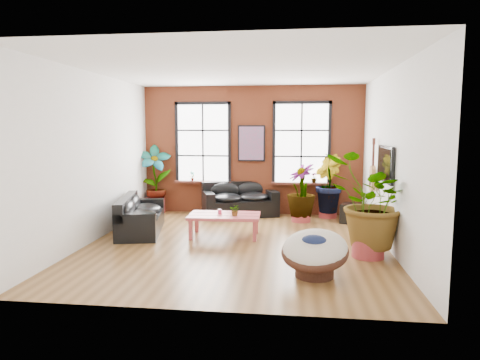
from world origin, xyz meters
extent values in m
cube|color=brown|center=(0.00, 0.00, -0.01)|extent=(6.00, 6.50, 0.02)
cube|color=white|center=(0.00, 0.00, 3.51)|extent=(6.00, 6.50, 0.02)
cube|color=#552314|center=(0.00, 3.26, 1.75)|extent=(6.00, 0.02, 3.50)
cube|color=silver|center=(0.00, -3.26, 1.75)|extent=(6.00, 0.02, 3.50)
cube|color=silver|center=(-3.01, 0.00, 1.75)|extent=(0.02, 6.50, 3.50)
cube|color=silver|center=(3.01, 0.00, 1.75)|extent=(0.02, 6.50, 3.50)
cube|color=white|center=(-1.35, 3.20, 1.95)|extent=(1.40, 0.02, 2.10)
cube|color=#3F1811|center=(-1.35, 3.13, 0.87)|extent=(1.60, 0.22, 0.06)
cube|color=white|center=(1.35, 3.20, 1.95)|extent=(1.40, 0.02, 2.10)
cube|color=#3F1811|center=(1.35, 3.13, 0.87)|extent=(1.60, 0.22, 0.06)
cube|color=black|center=(-0.28, 2.87, 0.22)|extent=(2.17, 1.56, 0.45)
cube|color=black|center=(-0.40, 3.21, 0.67)|extent=(1.93, 0.88, 0.46)
cube|color=black|center=(-1.09, 2.58, 0.56)|extent=(0.54, 0.98, 0.23)
cube|color=black|center=(0.54, 3.16, 0.56)|extent=(0.54, 0.98, 0.23)
ellipsoid|color=black|center=(-0.61, 2.69, 0.51)|extent=(1.04, 1.03, 0.25)
ellipsoid|color=black|center=(-0.70, 2.95, 0.67)|extent=(0.86, 0.51, 0.44)
ellipsoid|color=black|center=(0.09, 2.94, 0.51)|extent=(1.04, 1.03, 0.25)
ellipsoid|color=black|center=(0.00, 3.20, 0.67)|extent=(0.86, 0.51, 0.44)
cube|color=black|center=(-2.29, 0.77, 0.20)|extent=(1.27, 2.19, 0.40)
cube|color=black|center=(-2.61, 0.70, 0.61)|extent=(0.63, 2.05, 0.41)
cube|color=black|center=(-2.10, -0.13, 0.51)|extent=(0.89, 0.38, 0.21)
cube|color=black|center=(-2.48, 1.67, 0.51)|extent=(0.89, 0.38, 0.21)
ellipsoid|color=black|center=(-2.16, 0.38, 0.46)|extent=(0.89, 1.03, 0.23)
ellipsoid|color=black|center=(-2.40, 0.33, 0.61)|extent=(0.41, 0.93, 0.39)
ellipsoid|color=black|center=(-2.33, 1.18, 0.46)|extent=(0.89, 1.03, 0.23)
ellipsoid|color=black|center=(-2.57, 1.13, 0.61)|extent=(0.41, 0.93, 0.39)
cube|color=#AC3D43|center=(-0.34, 0.59, 0.46)|extent=(1.56, 0.93, 0.07)
cube|color=#3F1811|center=(-0.33, 0.44, 0.49)|extent=(1.53, 0.06, 0.00)
cube|color=#3F1811|center=(-0.34, 0.73, 0.49)|extent=(1.53, 0.06, 0.00)
cube|color=#AC3D43|center=(-1.01, 0.21, 0.21)|extent=(0.08, 0.08, 0.43)
cube|color=#AC3D43|center=(0.35, 0.26, 0.21)|extent=(0.08, 0.08, 0.43)
cube|color=#AC3D43|center=(-1.03, 0.91, 0.21)|extent=(0.08, 0.08, 0.43)
cube|color=#AC3D43|center=(0.33, 0.96, 0.21)|extent=(0.08, 0.08, 0.43)
cylinder|color=#D83663|center=(-0.45, 0.64, 0.54)|extent=(0.09, 0.09, 0.10)
cylinder|color=#3C2015|center=(1.48, -1.75, 0.12)|extent=(0.75, 0.75, 0.25)
torus|color=#3C2015|center=(1.48, -1.75, 0.41)|extent=(1.29, 1.29, 0.48)
ellipsoid|color=beige|center=(1.48, -1.75, 0.47)|extent=(1.26, 1.30, 0.66)
ellipsoid|color=#121A3A|center=(1.47, -1.80, 0.59)|extent=(0.48, 0.42, 0.18)
cube|color=black|center=(0.00, 3.19, 1.95)|extent=(0.74, 0.04, 0.98)
cube|color=#0C7F8C|center=(0.00, 3.16, 1.95)|extent=(0.66, 0.02, 0.90)
cube|color=black|center=(2.95, 0.30, 1.65)|extent=(0.06, 1.25, 0.72)
cube|color=black|center=(2.92, 0.30, 1.65)|extent=(0.01, 1.15, 0.62)
cylinder|color=#B27F4C|center=(2.90, 1.35, 1.13)|extent=(0.09, 0.38, 0.38)
cylinder|color=#B27F4C|center=(2.90, 1.35, 1.38)|extent=(0.09, 0.30, 0.30)
cylinder|color=black|center=(2.90, 1.35, 1.13)|extent=(0.09, 0.11, 0.11)
cube|color=#3F1811|center=(2.90, 1.35, 1.75)|extent=(0.04, 0.05, 0.55)
cube|color=#3F1811|center=(2.90, 1.35, 2.07)|extent=(0.06, 0.06, 0.14)
cube|color=black|center=(2.64, 2.29, 0.24)|extent=(0.71, 0.66, 0.48)
cylinder|color=#A7363A|center=(-2.70, 2.96, 0.21)|extent=(0.74, 0.74, 0.42)
cylinder|color=#A7363A|center=(2.07, 2.92, 0.17)|extent=(0.60, 0.60, 0.34)
cylinder|color=#A7363A|center=(2.51, -0.58, 0.21)|extent=(0.71, 0.71, 0.43)
cylinder|color=#A7363A|center=(1.35, 2.33, 0.18)|extent=(0.61, 0.61, 0.35)
imported|color=#174D14|center=(-2.67, 2.94, 1.03)|extent=(1.08, 0.90, 1.76)
imported|color=#174D14|center=(2.04, 2.93, 0.92)|extent=(0.97, 1.05, 1.54)
imported|color=#174D14|center=(2.54, -0.57, 1.03)|extent=(2.06, 2.00, 1.74)
imported|color=#174D14|center=(1.34, 2.34, 0.80)|extent=(1.02, 1.02, 1.33)
imported|color=#174D14|center=(-0.08, 0.45, 0.62)|extent=(0.26, 0.24, 0.25)
imported|color=#174D14|center=(-1.65, 3.13, 1.04)|extent=(0.17, 0.17, 0.27)
imported|color=#174D14|center=(1.70, 3.13, 1.04)|extent=(0.19, 0.19, 0.27)
camera|label=1|loc=(1.10, -8.44, 2.35)|focal=32.00mm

